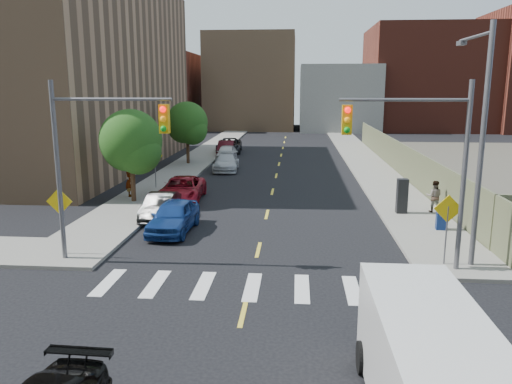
% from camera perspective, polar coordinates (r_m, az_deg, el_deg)
% --- Properties ---
extents(ground, '(160.00, 160.00, 0.00)m').
position_cam_1_polar(ground, '(13.87, -2.38, -17.16)').
color(ground, black).
rests_on(ground, ground).
extents(sidewalk_nw, '(3.50, 73.00, 0.15)m').
position_cam_1_polar(sidewalk_nw, '(54.73, -5.15, 4.87)').
color(sidewalk_nw, gray).
rests_on(sidewalk_nw, ground).
extents(sidewalk_ne, '(3.50, 73.00, 0.15)m').
position_cam_1_polar(sidewalk_ne, '(54.30, 11.25, 4.64)').
color(sidewalk_ne, gray).
rests_on(sidewalk_ne, ground).
extents(fence_north, '(0.12, 44.00, 2.50)m').
position_cam_1_polar(fence_north, '(41.20, 15.95, 3.80)').
color(fence_north, '#626446').
rests_on(fence_north, ground).
extents(building_nw, '(22.00, 30.00, 16.00)m').
position_cam_1_polar(building_nw, '(48.18, -25.19, 12.32)').
color(building_nw, '#8C6B4C').
rests_on(building_nw, ground).
extents(bg_bldg_west, '(14.00, 18.00, 12.00)m').
position_cam_1_polar(bg_bldg_west, '(85.34, -11.56, 11.18)').
color(bg_bldg_west, '#592319').
rests_on(bg_bldg_west, ground).
extents(bg_bldg_midwest, '(14.00, 16.00, 15.00)m').
position_cam_1_polar(bg_bldg_midwest, '(84.37, -0.46, 12.43)').
color(bg_bldg_midwest, '#8C6B4C').
rests_on(bg_bldg_midwest, ground).
extents(bg_bldg_center, '(12.00, 16.00, 10.00)m').
position_cam_1_polar(bg_bldg_center, '(82.30, 9.34, 10.55)').
color(bg_bldg_center, gray).
rests_on(bg_bldg_center, ground).
extents(bg_bldg_east, '(18.00, 18.00, 16.00)m').
position_cam_1_polar(bg_bldg_east, '(86.49, 18.79, 12.13)').
color(bg_bldg_east, '#592319').
rests_on(bg_bldg_east, ground).
extents(signal_nw, '(4.59, 0.30, 7.00)m').
position_cam_1_polar(signal_nw, '(19.66, -17.92, 4.88)').
color(signal_nw, '#59595E').
rests_on(signal_nw, ground).
extents(signal_ne, '(4.59, 0.30, 7.00)m').
position_cam_1_polar(signal_ne, '(18.70, 18.46, 4.51)').
color(signal_ne, '#59595E').
rests_on(signal_ne, ground).
extents(streetlight_ne, '(0.25, 3.70, 9.00)m').
position_cam_1_polar(streetlight_ne, '(20.12, 24.17, 6.55)').
color(streetlight_ne, '#59595E').
rests_on(streetlight_ne, ground).
extents(warn_sign_nw, '(1.06, 0.06, 2.83)m').
position_cam_1_polar(warn_sign_nw, '(21.28, -21.50, -1.81)').
color(warn_sign_nw, '#59595E').
rests_on(warn_sign_nw, ground).
extents(warn_sign_ne, '(1.06, 0.06, 2.83)m').
position_cam_1_polar(warn_sign_ne, '(19.95, 21.05, -2.66)').
color(warn_sign_ne, '#59595E').
rests_on(warn_sign_ne, ground).
extents(warn_sign_midwest, '(1.06, 0.06, 2.83)m').
position_cam_1_polar(warn_sign_midwest, '(33.70, -11.48, 3.58)').
color(warn_sign_midwest, '#59595E').
rests_on(warn_sign_midwest, ground).
extents(tree_west_near, '(3.66, 3.64, 5.52)m').
position_cam_1_polar(tree_west_near, '(29.83, -14.07, 5.28)').
color(tree_west_near, '#332114').
rests_on(tree_west_near, ground).
extents(tree_west_far, '(3.66, 3.64, 5.52)m').
position_cam_1_polar(tree_west_far, '(44.24, -7.86, 7.58)').
color(tree_west_far, '#332114').
rests_on(tree_west_far, ground).
extents(parked_car_blue, '(1.97, 4.51, 1.51)m').
position_cam_1_polar(parked_car_blue, '(23.88, -9.39, -2.76)').
color(parked_car_blue, navy).
rests_on(parked_car_blue, ground).
extents(parked_car_black, '(1.46, 4.01, 1.31)m').
position_cam_1_polar(parked_car_black, '(26.42, -10.84, -1.61)').
color(parked_car_black, black).
rests_on(parked_car_black, ground).
extents(parked_car_red, '(2.65, 5.28, 1.43)m').
position_cam_1_polar(parked_car_red, '(30.28, -8.43, 0.31)').
color(parked_car_red, maroon).
rests_on(parked_car_red, ground).
extents(parked_car_silver, '(2.23, 4.90, 1.39)m').
position_cam_1_polar(parked_car_silver, '(41.03, -3.42, 3.42)').
color(parked_car_silver, '#B5B8BD').
rests_on(parked_car_silver, ground).
extents(parked_car_white, '(1.79, 4.27, 1.44)m').
position_cam_1_polar(parked_car_white, '(46.69, -3.40, 4.49)').
color(parked_car_white, silver).
rests_on(parked_car_white, ground).
extents(parked_car_maroon, '(1.83, 4.54, 1.47)m').
position_cam_1_polar(parked_car_maroon, '(50.13, -3.44, 5.01)').
color(parked_car_maroon, '#3F0C13').
rests_on(parked_car_maroon, ground).
extents(parked_car_grey, '(2.87, 5.57, 1.50)m').
position_cam_1_polar(parked_car_grey, '(52.41, -3.09, 5.34)').
color(parked_car_grey, black).
rests_on(parked_car_grey, ground).
extents(cargo_van, '(2.26, 5.38, 2.46)m').
position_cam_1_polar(cargo_van, '(11.26, 18.71, -17.69)').
color(cargo_van, silver).
rests_on(cargo_van, ground).
extents(mailbox, '(0.53, 0.42, 1.22)m').
position_cam_1_polar(mailbox, '(25.03, 20.49, -2.72)').
color(mailbox, navy).
rests_on(mailbox, sidewalk_ne).
extents(payphone, '(0.56, 0.46, 1.85)m').
position_cam_1_polar(payphone, '(27.56, 16.35, -0.43)').
color(payphone, black).
rests_on(payphone, sidewalk_ne).
extents(pedestrian_west, '(0.68, 0.82, 1.93)m').
position_cam_1_polar(pedestrian_west, '(31.46, -14.28, 1.25)').
color(pedestrian_west, gray).
rests_on(pedestrian_west, sidewalk_nw).
extents(pedestrian_east, '(0.96, 0.83, 1.71)m').
position_cam_1_polar(pedestrian_east, '(28.33, 19.69, -0.47)').
color(pedestrian_east, gray).
rests_on(pedestrian_east, sidewalk_ne).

